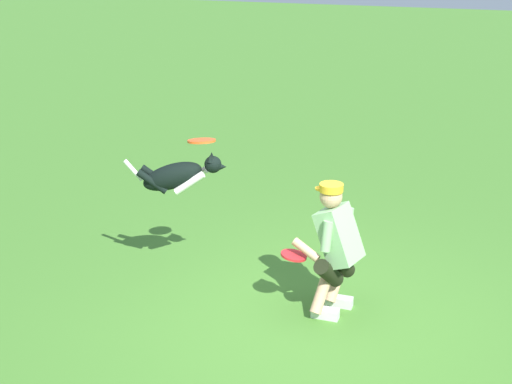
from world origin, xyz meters
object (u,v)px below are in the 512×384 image
object	(u,v)px
dog	(177,176)
person	(335,246)
frisbee_held	(294,255)
frisbee_flying	(202,141)

from	to	relation	value
dog	person	bearing A→B (deg)	-16.67
dog	frisbee_held	world-z (taller)	dog
dog	frisbee_flying	bearing A→B (deg)	2.68
person	dog	xyz separation A→B (m)	(1.65, -0.10, 0.47)
person	frisbee_held	world-z (taller)	person
dog	frisbee_flying	size ratio (longest dim) A/B	3.72
frisbee_flying	frisbee_held	distance (m)	1.44
dog	frisbee_flying	xyz separation A→B (m)	(-0.24, -0.07, 0.36)
dog	frisbee_flying	distance (m)	0.44
person	frisbee_held	size ratio (longest dim) A/B	5.22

